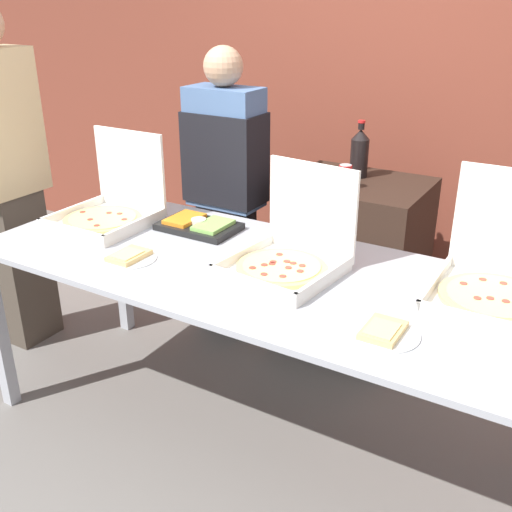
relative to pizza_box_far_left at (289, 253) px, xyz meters
The scene contains 15 objects.
ground_plane 0.93m from the pizza_box_far_left, 161.23° to the right, with size 16.00×16.00×0.00m, color slate.
brick_wall_behind 1.73m from the pizza_box_far_left, 94.42° to the left, with size 10.00×0.06×2.80m.
buffet_table 0.21m from the pizza_box_far_left, 161.23° to the right, with size 2.43×0.95×0.85m.
pizza_box_far_left is the anchor object (origin of this frame).
pizza_box_near_right 0.79m from the pizza_box_far_left, 12.66° to the left, with size 0.45×0.47×0.44m.
pizza_box_far_right 1.01m from the pizza_box_far_left, behind, with size 0.42×0.44×0.42m.
paper_plate_front_left 0.68m from the pizza_box_far_left, 158.52° to the right, with size 0.23×0.23×0.03m.
paper_plate_front_center 0.58m from the pizza_box_far_left, 29.60° to the right, with size 0.24×0.24×0.03m.
veggie_tray 0.61m from the pizza_box_far_left, 162.40° to the left, with size 0.37×0.24×0.05m.
sideboard_podium 1.05m from the pizza_box_far_left, 95.45° to the left, with size 0.73×0.60×0.96m.
soda_bottle 1.06m from the pizza_box_far_left, 96.98° to the left, with size 0.10×0.10×0.30m.
soda_can_silver 1.21m from the pizza_box_far_left, 98.63° to the left, with size 0.07×0.07×0.12m.
soda_can_colored 0.81m from the pizza_box_far_left, 97.48° to the left, with size 0.07×0.07×0.12m.
person_server_vest 1.05m from the pizza_box_far_left, 137.43° to the left, with size 0.42×0.24×1.63m.
person_guest_cap 1.71m from the pizza_box_far_left, behind, with size 0.22×0.40×1.85m.
Camera 1 is at (1.13, -1.90, 1.87)m, focal length 42.00 mm.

